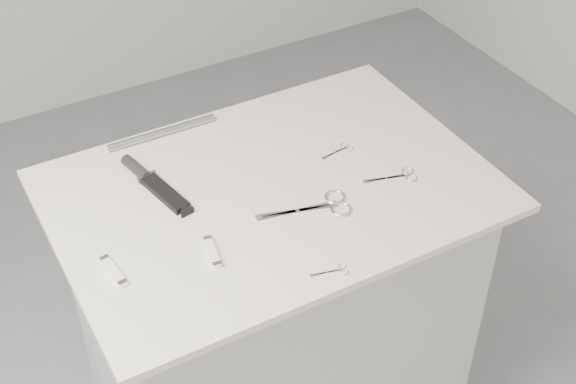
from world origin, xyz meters
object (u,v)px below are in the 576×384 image
large_shears (324,206)px  metal_rail (162,132)px  plinth (274,322)px  embroidery_scissors_a (400,176)px  tiny_scissors (334,271)px  pocket_knife_a (212,252)px  sheathed_knife (152,181)px  pocket_knife_b (113,271)px  embroidery_scissors_b (340,150)px

large_shears → metal_rail: (-0.21, 0.43, 0.01)m
plinth → embroidery_scissors_a: 0.56m
tiny_scissors → pocket_knife_a: 0.26m
plinth → sheathed_knife: size_ratio=3.69×
plinth → tiny_scissors: tiny_scissors is taller
pocket_knife_b → tiny_scissors: bearing=-124.4°
embroidery_scissors_b → metal_rail: bearing=133.6°
large_shears → tiny_scissors: (-0.09, -0.18, -0.00)m
embroidery_scissors_a → metal_rail: metal_rail is taller
embroidery_scissors_a → tiny_scissors: bearing=-132.0°
pocket_knife_a → tiny_scissors: bearing=-120.1°
large_shears → pocket_knife_b: (-0.48, 0.03, 0.00)m
embroidery_scissors_b → pocket_knife_b: bearing=-177.5°
plinth → sheathed_knife: bearing=148.6°
plinth → pocket_knife_b: (-0.41, -0.09, 0.48)m
large_shears → embroidery_scissors_a: size_ratio=1.66×
plinth → embroidery_scissors_a: size_ratio=6.91×
sheathed_knife → plinth: bearing=-133.0°
embroidery_scissors_b → sheathed_knife: 0.46m
metal_rail → pocket_knife_b: bearing=-124.1°
metal_rail → embroidery_scissors_b: bearing=-37.3°
embroidery_scissors_a → sheathed_knife: bearing=169.1°
large_shears → pocket_knife_a: bearing=-162.9°
embroidery_scissors_a → metal_rail: 0.60m
tiny_scissors → metal_rail: size_ratio=0.29×
large_shears → sheathed_knife: bearing=153.4°
embroidery_scissors_b → pocket_knife_a: (-0.43, -0.18, 0.00)m
embroidery_scissors_b → tiny_scissors: bearing=-133.0°
plinth → embroidery_scissors_b: (0.21, 0.04, 0.47)m
embroidery_scissors_b → pocket_knife_b: 0.64m
embroidery_scissors_a → pocket_knife_b: bearing=-166.7°
plinth → sheathed_knife: sheathed_knife is taller
tiny_scissors → sheathed_knife: 0.50m
plinth → pocket_knife_a: bearing=-148.2°
tiny_scissors → embroidery_scissors_b: bearing=69.6°
plinth → pocket_knife_a: (-0.21, -0.13, 0.48)m
tiny_scissors → metal_rail: (-0.12, 0.62, 0.01)m
pocket_knife_a → metal_rail: (0.07, 0.45, 0.00)m
tiny_scissors → metal_rail: 0.63m
tiny_scissors → plinth: bearing=100.0°
tiny_scissors → pocket_knife_b: bearing=164.8°
large_shears → sheathed_knife: 0.40m
tiny_scissors → pocket_knife_a: size_ratio=0.86×
plinth → metal_rail: metal_rail is taller
embroidery_scissors_b → pocket_knife_a: pocket_knife_a is taller
sheathed_knife → metal_rail: 0.19m
large_shears → pocket_knife_b: 0.48m
plinth → metal_rail: (-0.14, 0.31, 0.48)m
embroidery_scissors_a → pocket_knife_b: (-0.69, 0.03, 0.00)m
pocket_knife_b → metal_rail: metal_rail is taller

